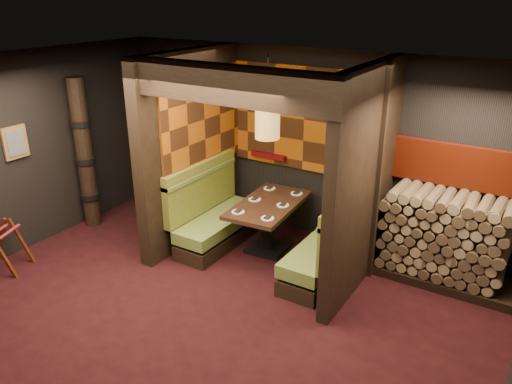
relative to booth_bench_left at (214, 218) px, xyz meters
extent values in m
cube|color=black|center=(0.96, -1.65, -0.41)|extent=(6.50, 5.50, 0.02)
cube|color=black|center=(0.96, -1.65, 2.46)|extent=(6.50, 5.50, 0.02)
cube|color=black|center=(0.96, 1.11, 1.02)|extent=(6.50, 0.02, 2.85)
cube|color=black|center=(-2.30, -1.65, 1.02)|extent=(0.02, 5.50, 2.85)
cube|color=black|center=(-0.39, 0.00, 1.02)|extent=(0.20, 2.20, 2.85)
cube|color=black|center=(2.26, 0.05, 1.02)|extent=(0.15, 2.10, 2.85)
cube|color=black|center=(0.94, -0.95, 2.23)|extent=(2.85, 0.18, 0.44)
cube|color=#984A0C|center=(0.94, 1.06, 1.42)|extent=(2.40, 0.06, 1.55)
cube|color=#984A0C|center=(-0.27, 0.17, 1.45)|extent=(0.04, 1.85, 1.45)
cube|color=#54060D|center=(0.36, 1.00, 0.78)|extent=(0.60, 0.12, 0.07)
cube|color=black|center=(0.11, 0.00, -0.29)|extent=(0.55, 1.60, 0.22)
cube|color=olive|center=(0.11, 0.00, -0.04)|extent=(0.55, 1.60, 0.18)
cube|color=#4D6B29|center=(-0.23, 0.00, 0.35)|extent=(0.12, 1.60, 0.78)
cube|color=olive|center=(-0.23, 0.00, 0.70)|extent=(0.15, 1.60, 0.06)
cube|color=black|center=(1.79, 0.00, -0.29)|extent=(0.55, 1.60, 0.22)
cube|color=olive|center=(1.79, 0.00, -0.04)|extent=(0.55, 1.60, 0.18)
cube|color=#4D6B29|center=(2.12, 0.00, 0.35)|extent=(0.12, 1.60, 0.78)
cube|color=olive|center=(2.12, 0.00, 0.70)|extent=(0.15, 1.60, 0.06)
cube|color=black|center=(0.82, 0.21, -0.37)|extent=(0.59, 0.59, 0.06)
cylinder|color=black|center=(0.82, 0.21, -0.05)|extent=(0.20, 0.20, 0.70)
cube|color=#382015|center=(0.82, 0.21, 0.33)|extent=(0.89, 1.49, 0.06)
cylinder|color=white|center=(0.64, -0.29, 0.37)|extent=(0.18, 0.18, 0.01)
cube|color=black|center=(0.64, -0.29, 0.38)|extent=(0.08, 0.12, 0.02)
cylinder|color=white|center=(1.09, -0.26, 0.37)|extent=(0.18, 0.18, 0.01)
cube|color=black|center=(1.09, -0.26, 0.38)|extent=(0.08, 0.12, 0.02)
cylinder|color=white|center=(0.60, 0.20, 0.37)|extent=(0.18, 0.18, 0.01)
cube|color=black|center=(0.60, 0.20, 0.38)|extent=(0.08, 0.12, 0.02)
cylinder|color=white|center=(1.05, 0.23, 0.37)|extent=(0.18, 0.18, 0.01)
cube|color=black|center=(1.05, 0.23, 0.38)|extent=(0.08, 0.12, 0.02)
cylinder|color=white|center=(0.56, 0.69, 0.37)|extent=(0.18, 0.18, 0.01)
cube|color=black|center=(0.56, 0.69, 0.38)|extent=(0.08, 0.12, 0.02)
cylinder|color=white|center=(1.01, 0.72, 0.37)|extent=(0.18, 0.18, 0.01)
cube|color=black|center=(1.01, 0.72, 0.38)|extent=(0.08, 0.12, 0.02)
cylinder|color=#AE833D|center=(0.82, 0.16, 1.55)|extent=(0.33, 0.33, 0.45)
sphere|color=#FFC672|center=(0.82, 0.16, 1.55)|extent=(0.18, 0.18, 0.18)
cylinder|color=black|center=(0.82, 0.16, 2.11)|extent=(0.02, 0.02, 0.67)
cube|color=olive|center=(-2.26, -1.55, 1.22)|extent=(0.04, 0.36, 0.46)
cube|color=#3F3F3F|center=(-2.23, -1.55, 1.22)|extent=(0.01, 0.27, 0.36)
cube|color=#481A0A|center=(-1.77, -2.31, -0.09)|extent=(0.31, 0.16, 0.71)
cube|color=#481A0A|center=(-2.24, -2.05, -0.09)|extent=(0.31, 0.16, 0.71)
cube|color=#481A0A|center=(-1.93, -1.92, -0.09)|extent=(0.31, 0.16, 0.71)
cube|color=maroon|center=(-1.85, -2.11, 0.18)|extent=(0.21, 0.42, 0.01)
cylinder|color=black|center=(-2.09, -0.55, 0.80)|extent=(0.26, 0.26, 2.40)
cylinder|color=black|center=(-2.09, -0.55, 0.10)|extent=(0.31, 0.31, 0.09)
cylinder|color=black|center=(-2.09, -0.55, 0.70)|extent=(0.31, 0.31, 0.09)
cylinder|color=black|center=(-2.09, -0.55, 1.30)|extent=(0.31, 0.31, 0.09)
cube|color=black|center=(3.25, 0.70, -0.34)|extent=(1.73, 0.70, 0.12)
cube|color=brown|center=(3.25, 0.70, 0.27)|extent=(1.73, 0.70, 1.10)
cube|color=maroon|center=(3.25, 1.03, 1.10)|extent=(1.83, 0.10, 0.56)
cube|color=black|center=(2.35, 0.31, 1.02)|extent=(0.08, 0.08, 2.85)
camera|label=1|loc=(4.15, -5.46, 3.20)|focal=35.00mm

